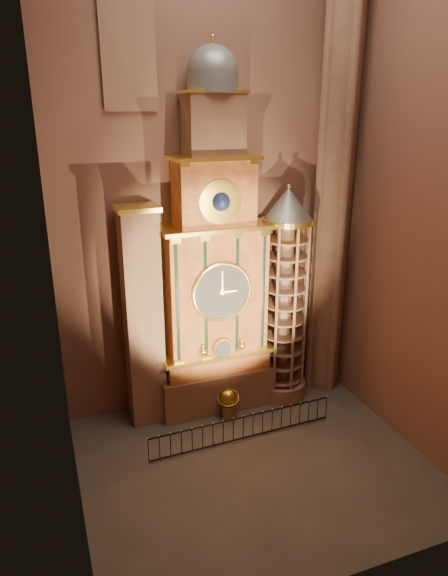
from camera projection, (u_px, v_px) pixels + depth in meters
name	position (u px, v px, depth m)	size (l,w,h in m)	color
floor	(255.00, 464.00, 21.38)	(14.00, 14.00, 0.00)	#383330
wall_back	(206.00, 179.00, 23.03)	(22.00, 22.00, 0.00)	brown
wall_left	(49.00, 215.00, 15.42)	(22.00, 22.00, 0.00)	brown
wall_right	(425.00, 190.00, 20.03)	(22.00, 22.00, 0.00)	brown
astronomical_clock	(214.00, 277.00, 23.55)	(5.60, 2.41, 16.70)	#8C634C
portrait_tower	(143.00, 318.00, 22.95)	(1.80, 1.60, 10.20)	#8C634C
stair_turret	(284.00, 299.00, 24.94)	(2.50, 2.50, 10.80)	#8C634C
gothic_pier	(336.00, 176.00, 24.15)	(2.04, 2.04, 22.00)	#8C634C
stained_glass_window	(128.00, 41.00, 20.07)	(2.20, 0.14, 5.20)	navy
celestial_globe	(228.00, 401.00, 24.32)	(1.35, 1.32, 1.52)	#8C634C
iron_railing	(243.00, 428.00, 22.74)	(8.61, 0.31, 1.15)	black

